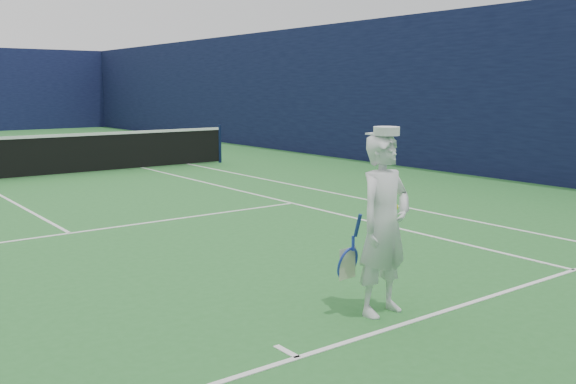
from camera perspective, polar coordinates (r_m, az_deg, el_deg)
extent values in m
cube|color=white|center=(5.27, 0.88, -14.51)|extent=(11.03, 0.06, 0.01)
cube|color=white|center=(17.95, -8.56, 2.42)|extent=(0.06, 23.83, 0.01)
cube|color=white|center=(17.34, -12.54, 2.06)|extent=(0.06, 23.77, 0.01)
cube|color=white|center=(9.98, -18.82, -3.50)|extent=(8.23, 0.06, 0.01)
cube|color=white|center=(5.38, -0.13, -14.00)|extent=(0.06, 0.30, 0.01)
cube|color=#0E1233|center=(20.35, 2.69, 8.95)|extent=(0.12, 36.12, 4.00)
cylinder|color=#141E4C|center=(18.34, -6.09, 4.28)|extent=(0.09, 0.09, 1.07)
imported|color=white|center=(6.06, 8.55, -2.92)|extent=(0.66, 0.47, 1.72)
cylinder|color=white|center=(5.94, 8.75, 5.38)|extent=(0.24, 0.24, 0.08)
cube|color=white|center=(6.03, 7.78, 5.17)|extent=(0.19, 0.12, 0.02)
cylinder|color=navy|center=(5.90, 6.23, -2.96)|extent=(0.04, 0.09, 0.22)
cube|color=#2035B0|center=(5.98, 5.81, -4.55)|extent=(0.02, 0.02, 0.14)
torus|color=#2035B0|center=(6.07, 5.32, -6.34)|extent=(0.30, 0.13, 0.29)
cube|color=beige|center=(6.07, 5.32, -6.34)|extent=(0.22, 0.02, 0.30)
sphere|color=#E9F21B|center=(6.31, 9.36, -1.67)|extent=(0.07, 0.07, 0.07)
sphere|color=#E9F21B|center=(6.35, 9.48, -1.33)|extent=(0.07, 0.07, 0.07)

